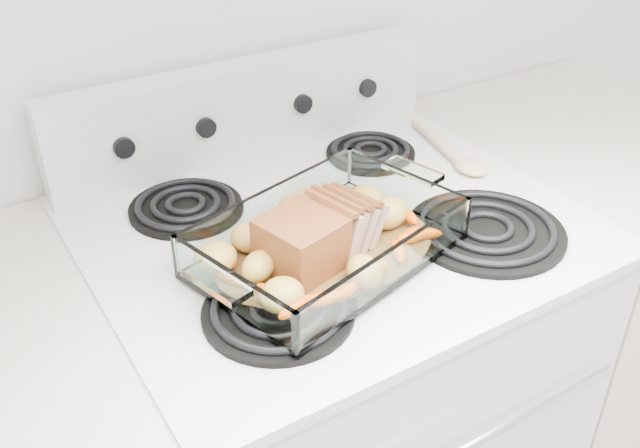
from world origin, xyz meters
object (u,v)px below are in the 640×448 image
electric_range (330,413)px  baking_dish (327,246)px  counter_right (562,307)px  pork_roast (311,236)px

electric_range → baking_dish: (-0.07, -0.09, 0.48)m
electric_range → counter_right: 0.67m
baking_dish → pork_roast: size_ratio=1.95×
counter_right → baking_dish: bearing=-172.9°
electric_range → baking_dish: size_ratio=2.96×
pork_roast → baking_dish: bearing=22.4°
counter_right → electric_range: bearing=179.9°
electric_range → counter_right: bearing=-0.1°
counter_right → pork_roast: size_ratio=4.83×
electric_range → baking_dish: bearing=-126.3°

